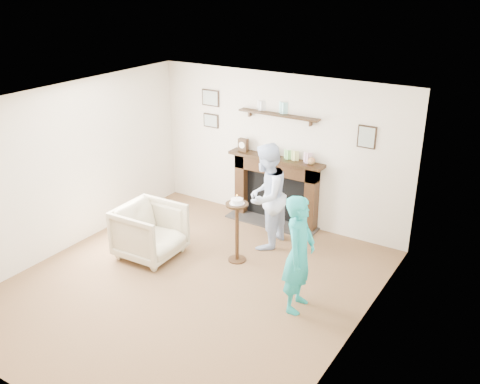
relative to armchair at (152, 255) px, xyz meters
name	(u,v)px	position (x,y,z in m)	size (l,w,h in m)	color
ground	(190,285)	(0.99, -0.35, 0.00)	(5.00, 5.00, 0.00)	brown
room_shell	(217,158)	(0.99, 0.34, 1.62)	(4.54, 5.02, 2.52)	beige
armchair	(152,255)	(0.00, 0.00, 0.00)	(0.85, 0.88, 0.80)	tan
man	(265,245)	(1.28, 1.20, 0.00)	(0.80, 0.62, 1.65)	#CBDDFF
woman	(296,307)	(2.44, -0.04, 0.00)	(0.56, 0.37, 1.53)	teal
pedestal_table	(237,221)	(1.16, 0.57, 0.65)	(0.33, 0.33, 1.05)	black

